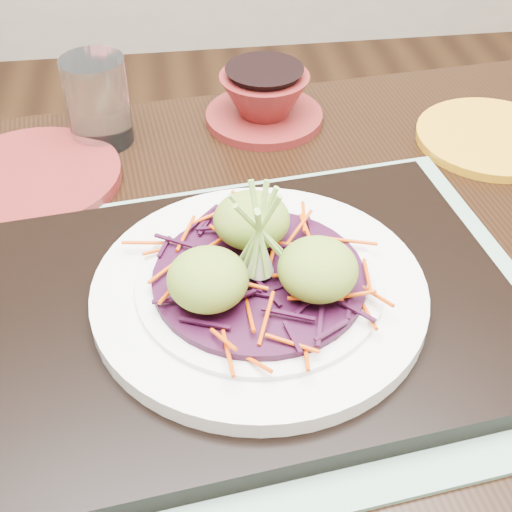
{
  "coord_description": "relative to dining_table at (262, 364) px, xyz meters",
  "views": [
    {
      "loc": [
        -0.05,
        -0.54,
        1.16
      ],
      "look_at": [
        0.01,
        -0.09,
        0.77
      ],
      "focal_mm": 50.0,
      "sensor_mm": 36.0,
      "label": 1
    }
  ],
  "objects": [
    {
      "name": "terracotta_bowl_set",
      "position": [
        0.05,
        0.31,
        0.12
      ],
      "size": [
        0.19,
        0.19,
        0.06
      ],
      "rotation": [
        0.0,
        0.0,
        0.47
      ],
      "color": "#5D1716",
      "rests_on": "dining_table"
    },
    {
      "name": "cabbage_bed",
      "position": [
        -0.01,
        -0.03,
        0.14
      ],
      "size": [
        0.18,
        0.18,
        0.01
      ],
      "primitive_type": "cylinder",
      "color": "#2F0924",
      "rests_on": "white_plate"
    },
    {
      "name": "carrot_julienne",
      "position": [
        -0.01,
        -0.03,
        0.15
      ],
      "size": [
        0.22,
        0.22,
        0.01
      ],
      "primitive_type": null,
      "color": "#C63E03",
      "rests_on": "cabbage_bed"
    },
    {
      "name": "dining_table",
      "position": [
        0.0,
        0.0,
        0.0
      ],
      "size": [
        1.22,
        0.88,
        0.72
      ],
      "rotation": [
        0.0,
        0.0,
        0.1
      ],
      "color": "black",
      "rests_on": "ground"
    },
    {
      "name": "water_glass",
      "position": [
        -0.15,
        0.29,
        0.15
      ],
      "size": [
        0.08,
        0.08,
        0.1
      ],
      "primitive_type": "cylinder",
      "rotation": [
        0.0,
        0.0,
        -0.1
      ],
      "color": "white",
      "rests_on": "dining_table"
    },
    {
      "name": "guacamole_scoops",
      "position": [
        -0.01,
        -0.03,
        0.17
      ],
      "size": [
        0.15,
        0.14,
        0.05
      ],
      "color": "olive",
      "rests_on": "cabbage_bed"
    },
    {
      "name": "terracotta_side_plate",
      "position": [
        -0.22,
        0.21,
        0.1
      ],
      "size": [
        0.2,
        0.2,
        0.01
      ],
      "primitive_type": "cylinder",
      "rotation": [
        0.0,
        0.0,
        0.03
      ],
      "color": "#5D1716",
      "rests_on": "dining_table"
    },
    {
      "name": "white_plate",
      "position": [
        -0.01,
        -0.03,
        0.13
      ],
      "size": [
        0.28,
        0.28,
        0.02
      ],
      "color": "silver",
      "rests_on": "serving_tray"
    },
    {
      "name": "scallion_garnish",
      "position": [
        -0.01,
        -0.03,
        0.19
      ],
      "size": [
        0.07,
        0.07,
        0.1
      ],
      "primitive_type": null,
      "color": "#83B247",
      "rests_on": "cabbage_bed"
    },
    {
      "name": "placemat",
      "position": [
        -0.01,
        -0.03,
        0.1
      ],
      "size": [
        0.54,
        0.45,
        0.0
      ],
      "primitive_type": "cube",
      "rotation": [
        0.0,
        0.0,
        0.12
      ],
      "color": "gray",
      "rests_on": "dining_table"
    },
    {
      "name": "yellow_plate",
      "position": [
        0.31,
        0.22,
        0.1
      ],
      "size": [
        0.24,
        0.24,
        0.01
      ],
      "primitive_type": "cylinder",
      "rotation": [
        0.0,
        0.0,
        0.48
      ],
      "color": "orange",
      "rests_on": "dining_table"
    },
    {
      "name": "serving_tray",
      "position": [
        -0.01,
        -0.03,
        0.11
      ],
      "size": [
        0.47,
        0.37,
        0.02
      ],
      "primitive_type": "cube",
      "rotation": [
        0.0,
        0.0,
        0.12
      ],
      "color": "black",
      "rests_on": "placemat"
    }
  ]
}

